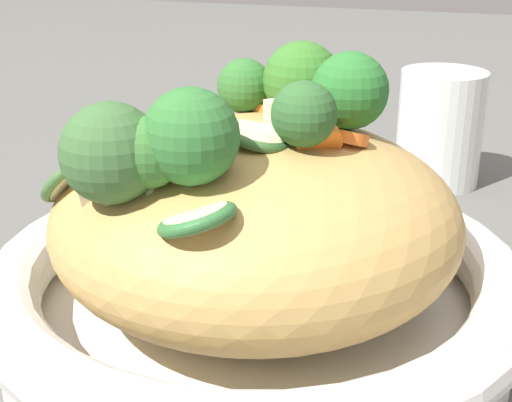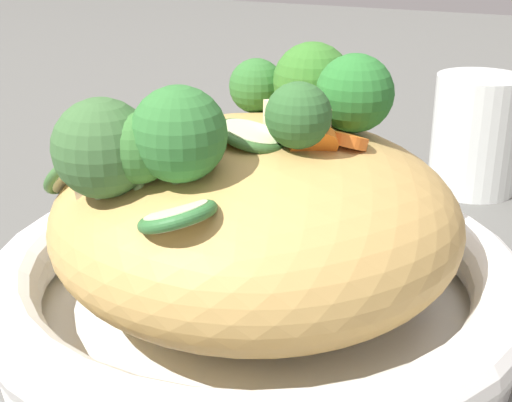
# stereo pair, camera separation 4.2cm
# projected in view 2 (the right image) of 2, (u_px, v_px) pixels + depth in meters

# --- Properties ---
(ground_plane) EXTENTS (3.00, 3.00, 0.00)m
(ground_plane) POSITION_uv_depth(u_px,v_px,m) (256.00, 333.00, 0.46)
(ground_plane) COLOR #555551
(serving_bowl) EXTENTS (0.32, 0.32, 0.06)m
(serving_bowl) POSITION_uv_depth(u_px,v_px,m) (256.00, 291.00, 0.45)
(serving_bowl) COLOR white
(serving_bowl) RESTS_ON ground_plane
(noodle_heap) EXTENTS (0.23, 0.23, 0.11)m
(noodle_heap) POSITION_uv_depth(u_px,v_px,m) (256.00, 218.00, 0.43)
(noodle_heap) COLOR tan
(noodle_heap) RESTS_ON serving_bowl
(broccoli_florets) EXTENTS (0.14, 0.20, 0.07)m
(broccoli_florets) POSITION_uv_depth(u_px,v_px,m) (237.00, 115.00, 0.40)
(broccoli_florets) COLOR #99C17A
(broccoli_florets) RESTS_ON serving_bowl
(carrot_coins) EXTENTS (0.14, 0.13, 0.03)m
(carrot_coins) POSITION_uv_depth(u_px,v_px,m) (264.00, 132.00, 0.41)
(carrot_coins) COLOR orange
(carrot_coins) RESTS_ON serving_bowl
(zucchini_slices) EXTENTS (0.16, 0.15, 0.06)m
(zucchini_slices) POSITION_uv_depth(u_px,v_px,m) (197.00, 160.00, 0.39)
(zucchini_slices) COLOR beige
(zucchini_slices) RESTS_ON serving_bowl
(chicken_chunks) EXTENTS (0.14, 0.10, 0.04)m
(chicken_chunks) POSITION_uv_depth(u_px,v_px,m) (176.00, 146.00, 0.40)
(chicken_chunks) COLOR beige
(chicken_chunks) RESTS_ON serving_bowl
(drinking_glass) EXTENTS (0.08, 0.08, 0.11)m
(drinking_glass) POSITION_uv_depth(u_px,v_px,m) (476.00, 134.00, 0.67)
(drinking_glass) COLOR silver
(drinking_glass) RESTS_ON ground_plane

